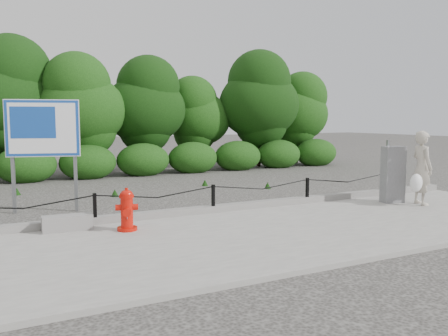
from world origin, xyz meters
TOP-DOWN VIEW (x-y plane):
  - ground at (0.00, 0.00)m, footprint 90.00×90.00m
  - sidewalk at (0.00, -2.00)m, footprint 14.00×4.00m
  - curb at (0.00, 0.05)m, footprint 14.00×0.22m
  - chain_barrier at (0.00, 0.00)m, footprint 10.06×0.06m
  - treeline at (0.36, 8.93)m, footprint 20.43×3.92m
  - fire_hydrant at (-2.10, -0.74)m, footprint 0.45×0.46m
  - pedestrian at (4.69, -1.42)m, footprint 0.79×0.72m
  - concrete_block at (-3.05, -0.25)m, footprint 0.88×0.35m
  - utility_cabinet at (4.34, -0.89)m, footprint 0.57×0.42m
  - advertising_sign at (-3.13, 2.07)m, footprint 1.51×0.53m

SIDE VIEW (x-z plane):
  - ground at x=0.00m, z-range 0.00..0.00m
  - sidewalk at x=0.00m, z-range 0.00..0.08m
  - curb at x=0.00m, z-range 0.08..0.22m
  - concrete_block at x=-3.05m, z-range 0.08..0.36m
  - fire_hydrant at x=-2.10m, z-range 0.06..0.83m
  - chain_barrier at x=0.00m, z-range 0.16..0.76m
  - utility_cabinet at x=4.34m, z-range 0.01..1.50m
  - pedestrian at x=4.69m, z-range 0.06..1.78m
  - advertising_sign at x=-3.13m, z-range 0.51..3.01m
  - treeline at x=0.36m, z-range 0.21..5.08m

